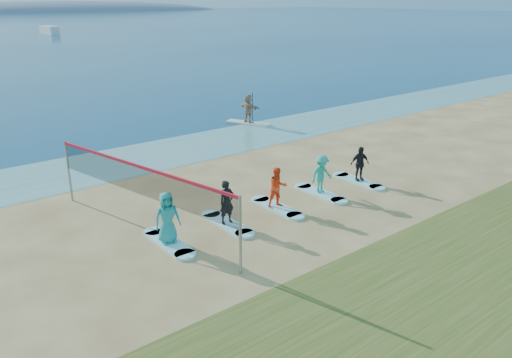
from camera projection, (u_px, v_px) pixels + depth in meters
ground at (309, 215)px, 18.89m from camera, size 600.00×600.00×0.00m
shallow_water at (171, 152)px, 26.60m from camera, size 600.00×600.00×0.00m
island_ridge at (69, 11)px, 294.92m from camera, size 220.00×56.00×18.00m
volleyball_net at (140, 181)px, 16.90m from camera, size 2.03×8.88×2.50m
paddleboard at (248, 123)px, 32.39m from camera, size 1.87×3.02×0.12m
paddleboarder at (248, 108)px, 32.05m from camera, size 0.73×1.75×1.83m
boat_offshore_b at (50, 34)px, 111.35m from camera, size 2.55×6.67×1.73m
surfboard_0 at (169, 243)px, 16.63m from camera, size 0.70×2.20×0.09m
student_0 at (167, 218)px, 16.32m from camera, size 0.94×0.69×1.76m
surfboard_1 at (227, 224)px, 18.03m from camera, size 0.70×2.20×0.09m
student_1 at (227, 202)px, 17.74m from camera, size 0.61×0.42×1.60m
surfboard_2 at (277, 207)px, 19.43m from camera, size 0.70×2.20×0.09m
student_2 at (278, 187)px, 19.14m from camera, size 0.92×0.81×1.58m
surfboard_3 at (321, 193)px, 20.83m from camera, size 0.70×2.20×0.09m
student_3 at (321, 174)px, 20.54m from camera, size 1.07×0.66×1.61m
surfboard_4 at (358, 181)px, 22.23m from camera, size 0.70×2.20×0.09m
student_4 at (360, 164)px, 21.95m from camera, size 0.98×0.64×1.54m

